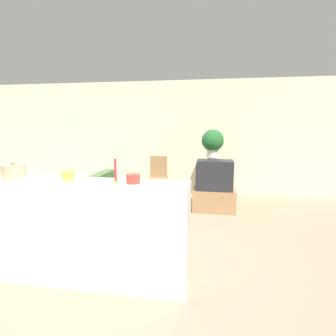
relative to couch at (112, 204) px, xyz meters
name	(u,v)px	position (x,y,z in m)	size (l,w,h in m)	color
ground_plane	(103,256)	(0.38, -1.32, -0.27)	(14.00, 14.00, 0.00)	gray
wall_back	(157,138)	(0.38, 2.11, 1.08)	(9.00, 0.06, 2.70)	beige
couch	(112,204)	(0.00, 0.00, 0.00)	(0.94, 1.68, 0.76)	#476B3D
tv_stand	(214,200)	(1.80, 0.75, -0.06)	(0.81, 0.48, 0.43)	#9E754C
television	(214,175)	(1.80, 0.75, 0.44)	(0.69, 0.46, 0.57)	#232328
wooden_chair	(158,175)	(0.53, 1.50, 0.25)	(0.44, 0.44, 0.95)	#9E754C
plant_stand	(212,179)	(1.75, 1.55, 0.20)	(0.18, 0.18, 0.95)	#9E754C
potted_plant	(213,142)	(1.75, 1.55, 1.03)	(0.48, 0.48, 0.62)	white
foreground_counter	(81,231)	(0.38, -1.82, 0.27)	(2.29, 0.44, 1.09)	white
decorative_bowl	(14,172)	(-0.36, -1.82, 0.89)	(0.23, 0.23, 0.20)	tan
candle_jar	(68,176)	(0.27, -1.82, 0.87)	(0.12, 0.12, 0.11)	gold
candlestick	(116,175)	(0.79, -1.82, 0.90)	(0.07, 0.07, 0.24)	#B7933D
coffee_tin	(133,179)	(0.97, -1.82, 0.86)	(0.14, 0.14, 0.09)	#99382D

